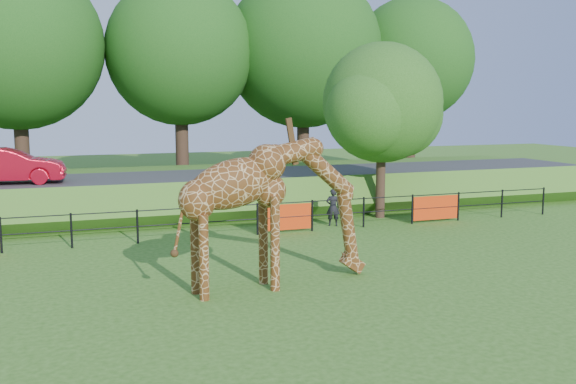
% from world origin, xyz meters
% --- Properties ---
extents(ground, '(90.00, 90.00, 0.00)m').
position_xyz_m(ground, '(0.00, 0.00, 0.00)').
color(ground, '#315F17').
rests_on(ground, ground).
extents(giraffe, '(5.18, 1.58, 3.64)m').
position_xyz_m(giraffe, '(0.62, 1.97, 1.82)').
color(giraffe, '#562F11').
rests_on(giraffe, ground).
extents(perimeter_fence, '(28.07, 0.10, 1.10)m').
position_xyz_m(perimeter_fence, '(0.00, 8.00, 0.55)').
color(perimeter_fence, black).
rests_on(perimeter_fence, ground).
extents(embankment, '(40.00, 9.00, 1.30)m').
position_xyz_m(embankment, '(0.00, 15.50, 0.65)').
color(embankment, '#315F17').
rests_on(embankment, ground).
extents(road, '(40.00, 5.00, 0.12)m').
position_xyz_m(road, '(0.00, 14.00, 1.36)').
color(road, '#2F2F32').
rests_on(road, embankment).
extents(car_red, '(4.20, 1.75, 1.35)m').
position_xyz_m(car_red, '(-6.10, 13.67, 2.10)').
color(car_red, red).
rests_on(car_red, road).
extents(visitor, '(0.59, 0.50, 1.38)m').
position_xyz_m(visitor, '(5.06, 8.62, 0.69)').
color(visitor, black).
rests_on(visitor, ground).
extents(tree_east, '(5.40, 4.71, 6.76)m').
position_xyz_m(tree_east, '(7.60, 9.63, 4.28)').
color(tree_east, black).
rests_on(tree_east, ground).
extents(bg_tree_line, '(37.30, 8.80, 11.82)m').
position_xyz_m(bg_tree_line, '(1.89, 22.00, 7.19)').
color(bg_tree_line, black).
rests_on(bg_tree_line, ground).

